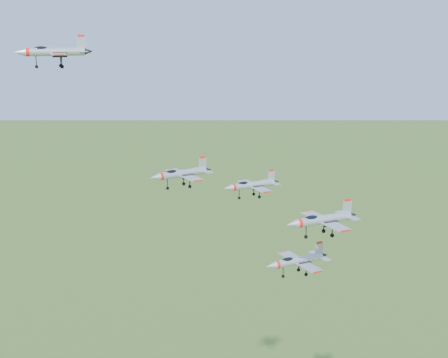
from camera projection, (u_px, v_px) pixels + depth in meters
jet_lead at (53, 52)px, 95.41m from camera, size 11.83×9.99×3.19m
jet_left_high at (181, 174)px, 95.41m from camera, size 10.72×8.79×2.88m
jet_right_high at (322, 220)px, 91.08m from camera, size 12.26×10.21×3.28m
jet_left_low at (251, 185)px, 114.39m from camera, size 11.72×9.72×3.13m
jet_right_low at (297, 261)px, 102.23m from camera, size 12.16×10.08×3.25m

